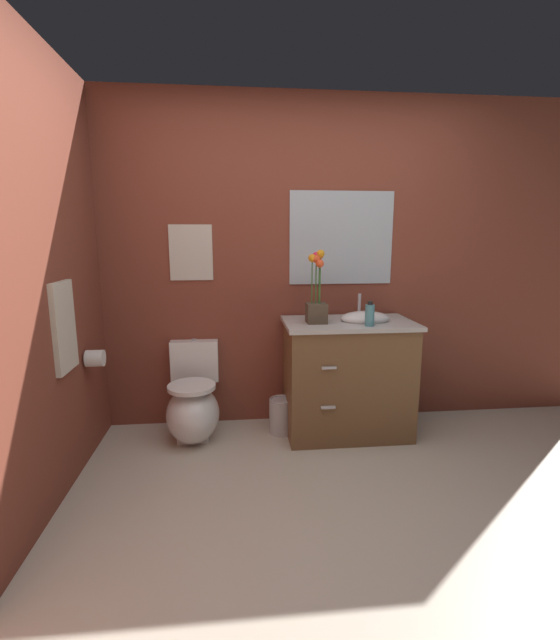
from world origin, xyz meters
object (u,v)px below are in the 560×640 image
object	(u,v)px
vanity_cabinet	(348,376)
trash_bin	(281,415)
wall_poster	(191,253)
wall_mirror	(341,238)
flower_vase	(317,297)
toilet	(193,406)
soap_bottle	(370,315)
toilet_paper_roll	(95,358)
hanging_towel	(64,327)

from	to	relation	value
vanity_cabinet	trash_bin	world-z (taller)	vanity_cabinet
wall_poster	wall_mirror	distance (m)	1.14
flower_vase	wall_poster	size ratio (longest dim) A/B	1.26
toilet	soap_bottle	xyz separation A→B (m)	(1.23, -0.20, 0.69)
trash_bin	flower_vase	bearing A→B (deg)	-15.92
trash_bin	wall_poster	world-z (taller)	wall_poster
soap_bottle	toilet_paper_roll	size ratio (longest dim) A/B	1.56
toilet	vanity_cabinet	world-z (taller)	vanity_cabinet
soap_bottle	trash_bin	bearing A→B (deg)	159.93
soap_bottle	trash_bin	world-z (taller)	soap_bottle
wall_mirror	toilet_paper_roll	world-z (taller)	wall_mirror
toilet	soap_bottle	distance (m)	1.43
vanity_cabinet	trash_bin	bearing A→B (deg)	175.81
trash_bin	toilet_paper_roll	size ratio (longest dim) A/B	2.47
vanity_cabinet	flower_vase	xyz separation A→B (m)	(-0.25, -0.03, 0.60)
toilet	flower_vase	xyz separation A→B (m)	(0.89, -0.06, 0.80)
toilet	wall_poster	xyz separation A→B (m)	(-0.00, 0.27, 1.10)
flower_vase	wall_mirror	size ratio (longest dim) A/B	0.64
wall_mirror	vanity_cabinet	bearing A→B (deg)	-89.47
hanging_towel	trash_bin	bearing A→B (deg)	21.88
wall_poster	toilet_paper_roll	distance (m)	1.01
vanity_cabinet	soap_bottle	xyz separation A→B (m)	(0.09, -0.18, 0.50)
toilet	wall_mirror	world-z (taller)	wall_mirror
toilet	flower_vase	size ratio (longest dim) A/B	1.34
vanity_cabinet	wall_mirror	distance (m)	1.05
vanity_cabinet	soap_bottle	bearing A→B (deg)	-62.31
vanity_cabinet	wall_mirror	world-z (taller)	wall_mirror
flower_vase	hanging_towel	bearing A→B (deg)	-163.65
soap_bottle	trash_bin	distance (m)	1.01
soap_bottle	wall_poster	bearing A→B (deg)	159.08
soap_bottle	wall_poster	world-z (taller)	wall_poster
soap_bottle	hanging_towel	world-z (taller)	hanging_towel
wall_poster	hanging_towel	size ratio (longest dim) A/B	0.79
soap_bottle	trash_bin	size ratio (longest dim) A/B	0.63
wall_mirror	toilet_paper_roll	xyz separation A→B (m)	(-1.74, -0.46, -0.77)
flower_vase	soap_bottle	distance (m)	0.39
soap_bottle	wall_poster	size ratio (longest dim) A/B	0.42
soap_bottle	toilet	bearing A→B (deg)	170.59
flower_vase	soap_bottle	xyz separation A→B (m)	(0.34, -0.14, -0.10)
wall_poster	wall_mirror	size ratio (longest dim) A/B	0.51
wall_poster	wall_mirror	xyz separation A→B (m)	(1.14, 0.00, 0.11)
wall_mirror	trash_bin	bearing A→B (deg)	-152.27
wall_poster	toilet_paper_roll	xyz separation A→B (m)	(-0.60, -0.46, -0.66)
toilet	vanity_cabinet	xyz separation A→B (m)	(1.14, -0.03, 0.20)
wall_poster	hanging_towel	world-z (taller)	wall_poster
vanity_cabinet	hanging_towel	size ratio (longest dim) A/B	2.00
toilet	wall_poster	distance (m)	1.13
wall_poster	vanity_cabinet	bearing A→B (deg)	-14.44
toilet	hanging_towel	xyz separation A→B (m)	(-0.66, -0.51, 0.71)
flower_vase	wall_poster	xyz separation A→B (m)	(-0.89, 0.33, 0.30)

